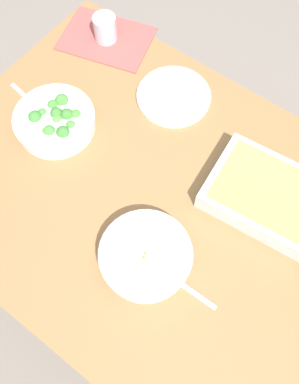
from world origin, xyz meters
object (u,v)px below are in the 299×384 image
at_px(baking_dish, 267,195).
at_px(drink_cup, 105,30).
at_px(spoon_by_broccoli, 36,106).
at_px(spoon_by_stew, 176,280).
at_px(side_plate, 174,96).
at_px(broccoli_bowl, 55,120).
at_px(stew_bowl, 146,256).

height_order(baking_dish, drink_cup, drink_cup).
bearing_deg(spoon_by_broccoli, spoon_by_stew, 164.47).
distance_m(side_plate, spoon_by_stew, 0.55).
height_order(broccoli_bowl, baking_dish, broccoli_bowl).
height_order(drink_cup, spoon_by_stew, drink_cup).
height_order(broccoli_bowl, spoon_by_stew, broccoli_bowl).
bearing_deg(spoon_by_stew, stew_bowl, 0.76).
distance_m(baking_dish, spoon_by_broccoli, 0.70).
bearing_deg(drink_cup, baking_dish, 164.54).
xyz_separation_m(drink_cup, side_plate, (-0.31, 0.06, -0.03)).
bearing_deg(spoon_by_broccoli, baking_dish, -168.57).
bearing_deg(baking_dish, spoon_by_stew, 78.85).
distance_m(stew_bowl, spoon_by_stew, 0.10).
height_order(stew_bowl, baking_dish, baking_dish).
bearing_deg(baking_dish, drink_cup, -15.46).
height_order(stew_bowl, broccoli_bowl, broccoli_bowl).
distance_m(drink_cup, spoon_by_stew, 0.81).
relative_size(baking_dish, spoon_by_broccoli, 1.82).
height_order(side_plate, spoon_by_stew, side_plate).
xyz_separation_m(broccoli_bowl, baking_dish, (-0.59, -0.15, 0.00)).
bearing_deg(drink_cup, spoon_by_stew, 141.24).
bearing_deg(drink_cup, side_plate, 168.86).
distance_m(broccoli_bowl, drink_cup, 0.36).
bearing_deg(spoon_by_broccoli, stew_bowl, 161.85).
distance_m(side_plate, spoon_by_broccoli, 0.41).
xyz_separation_m(stew_bowl, baking_dish, (-0.15, -0.31, 0.00)).
bearing_deg(side_plate, baking_dish, 161.21).
height_order(baking_dish, side_plate, baking_dish).
relative_size(baking_dish, side_plate, 1.46).
distance_m(baking_dish, spoon_by_stew, 0.32).
bearing_deg(baking_dish, broccoli_bowl, 14.44).
relative_size(drink_cup, spoon_by_broccoli, 0.48).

